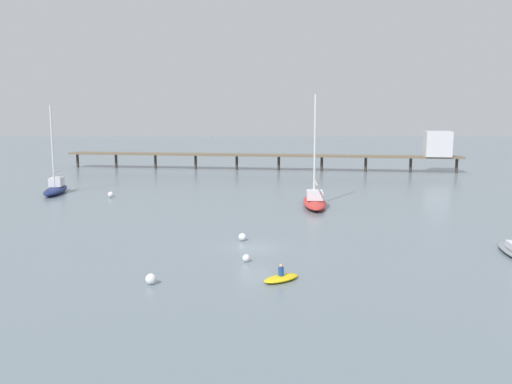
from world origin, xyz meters
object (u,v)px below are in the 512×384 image
at_px(pier, 345,150).
at_px(sailboat_navy, 56,188).
at_px(mooring_buoy_near, 111,194).
at_px(mooring_buoy_inner, 151,279).
at_px(mooring_buoy_mid, 242,237).
at_px(mooring_buoy_outer, 246,258).
at_px(dinghy_yellow, 281,278).
at_px(sailboat_red, 314,200).

xyz_separation_m(pier, sailboat_navy, (-42.98, -27.96, -3.13)).
relative_size(pier, mooring_buoy_near, 99.90).
bearing_deg(mooring_buoy_inner, mooring_buoy_mid, 65.54).
xyz_separation_m(sailboat_navy, mooring_buoy_inner, (20.47, -38.86, -0.46)).
relative_size(sailboat_navy, mooring_buoy_inner, 16.65).
bearing_deg(mooring_buoy_near, mooring_buoy_outer, -59.08).
height_order(mooring_buoy_outer, mooring_buoy_near, mooring_buoy_near).
bearing_deg(dinghy_yellow, sailboat_red, 80.16).
height_order(mooring_buoy_outer, mooring_buoy_mid, mooring_buoy_mid).
xyz_separation_m(mooring_buoy_mid, mooring_buoy_near, (-17.66, 23.71, 0.04)).
height_order(sailboat_navy, mooring_buoy_near, sailboat_navy).
relative_size(pier, sailboat_navy, 6.26).
xyz_separation_m(pier, mooring_buoy_near, (-34.73, -31.17, -3.58)).
bearing_deg(sailboat_navy, dinghy_yellow, -52.91).
bearing_deg(mooring_buoy_outer, sailboat_red, 72.93).
height_order(pier, mooring_buoy_outer, pier).
bearing_deg(mooring_buoy_mid, mooring_buoy_outer, -85.67).
bearing_deg(pier, sailboat_navy, -146.96).
distance_m(sailboat_red, mooring_buoy_outer, 24.75).
distance_m(sailboat_navy, mooring_buoy_mid, 37.36).
height_order(mooring_buoy_inner, mooring_buoy_mid, mooring_buoy_inner).
relative_size(dinghy_yellow, mooring_buoy_near, 3.92).
bearing_deg(dinghy_yellow, pier, 77.86).
bearing_deg(mooring_buoy_outer, mooring_buoy_inner, -138.03).
relative_size(dinghy_yellow, mooring_buoy_mid, 4.39).
xyz_separation_m(mooring_buoy_outer, mooring_buoy_mid, (-0.50, 6.61, 0.05)).
height_order(sailboat_navy, mooring_buoy_inner, sailboat_navy).
distance_m(dinghy_yellow, mooring_buoy_inner, 8.35).
distance_m(sailboat_red, mooring_buoy_inner, 31.86).
bearing_deg(pier, dinghy_yellow, -102.14).
relative_size(pier, mooring_buoy_mid, 111.93).
xyz_separation_m(pier, sailboat_red, (-9.31, -37.82, -3.16)).
xyz_separation_m(sailboat_navy, dinghy_yellow, (28.78, -38.07, -0.60)).
height_order(sailboat_red, mooring_buoy_near, sailboat_red).
bearing_deg(pier, mooring_buoy_outer, -105.09).
bearing_deg(mooring_buoy_mid, sailboat_navy, 133.91).
xyz_separation_m(sailboat_red, mooring_buoy_mid, (-7.76, -17.05, -0.46)).
xyz_separation_m(pier, mooring_buoy_inner, (-22.51, -66.82, -3.59)).
bearing_deg(mooring_buoy_outer, mooring_buoy_near, 120.92).
distance_m(mooring_buoy_outer, mooring_buoy_near, 35.34).
bearing_deg(mooring_buoy_mid, mooring_buoy_near, 126.68).
bearing_deg(sailboat_navy, mooring_buoy_inner, -62.22).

